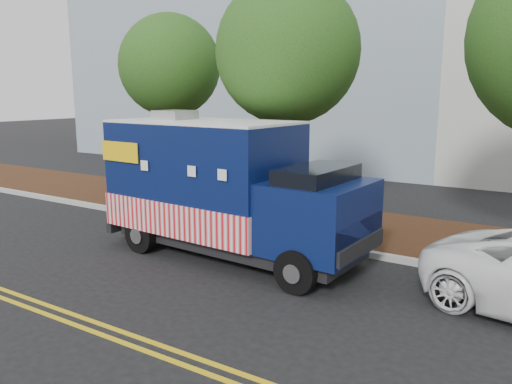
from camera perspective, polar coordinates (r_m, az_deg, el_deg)
The scene contains 9 objects.
ground at distance 12.42m, azimuth -2.38°, elevation -6.90°, with size 120.00×120.00×0.00m, color black.
curb at distance 13.52m, azimuth 0.99°, elevation -5.04°, with size 120.00×0.18×0.15m, color #9E9E99.
mulch_strip at distance 15.29m, azimuth 5.07°, elevation -3.15°, with size 120.00×4.00×0.15m, color #301C0D.
centerline_near at distance 9.36m, azimuth -18.47°, elevation -13.73°, with size 120.00×0.10×0.01m, color gold.
centerline_far at distance 9.22m, azimuth -19.70°, elevation -14.21°, with size 120.00×0.10×0.01m, color gold.
tree_a at distance 17.98m, azimuth -9.81°, elevation 14.00°, with size 3.50×3.50×6.55m.
tree_b at distance 14.25m, azimuth 3.62°, elevation 15.68°, with size 4.00×4.00×6.98m.
sign_post at distance 15.26m, azimuth -9.19°, elevation 1.04°, with size 0.06×0.06×2.40m, color #473828.
food_truck at distance 11.94m, azimuth -3.76°, elevation 0.09°, with size 6.67×2.84×3.44m.
Camera 1 is at (6.71, -9.71, 3.86)m, focal length 35.00 mm.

